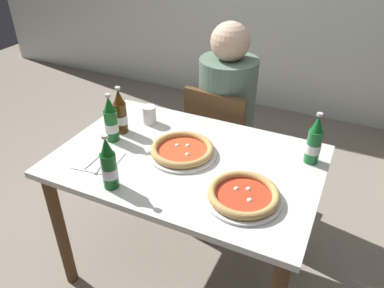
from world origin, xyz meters
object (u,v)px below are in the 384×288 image
(diner_seated, at_px, (226,124))
(beer_bottle_left, at_px, (109,166))
(pizza_marinara_far, at_px, (243,195))
(dining_table_main, at_px, (188,178))
(chair_behind_table, at_px, (221,141))
(beer_bottle_extra, at_px, (314,142))
(beer_bottle_center, at_px, (111,121))
(pizza_margherita_near, at_px, (182,150))
(napkin_with_cutlery, at_px, (99,160))
(beer_bottle_right, at_px, (120,113))
(paper_cup, at_px, (149,115))

(diner_seated, bearing_deg, beer_bottle_left, -98.17)
(pizza_marinara_far, bearing_deg, dining_table_main, 153.54)
(chair_behind_table, bearing_deg, beer_bottle_extra, 151.59)
(beer_bottle_center, bearing_deg, diner_seated, 62.48)
(chair_behind_table, xyz_separation_m, pizza_margherita_near, (0.03, -0.59, 0.29))
(beer_bottle_left, xyz_separation_m, napkin_with_cutlery, (-0.16, 0.12, -0.10))
(chair_behind_table, xyz_separation_m, beer_bottle_right, (-0.35, -0.53, 0.37))
(beer_bottle_extra, height_order, napkin_with_cutlery, beer_bottle_extra)
(chair_behind_table, relative_size, diner_seated, 0.70)
(dining_table_main, height_order, beer_bottle_left, beer_bottle_left)
(beer_bottle_right, bearing_deg, diner_seated, 58.80)
(dining_table_main, relative_size, diner_seated, 0.99)
(beer_bottle_extra, xyz_separation_m, napkin_with_cutlery, (-0.87, -0.41, -0.10))
(pizza_margherita_near, distance_m, napkin_with_cutlery, 0.38)
(pizza_margherita_near, height_order, pizza_marinara_far, same)
(beer_bottle_center, distance_m, paper_cup, 0.24)
(beer_bottle_right, xyz_separation_m, paper_cup, (0.08, 0.14, -0.06))
(beer_bottle_center, distance_m, beer_bottle_right, 0.09)
(dining_table_main, bearing_deg, pizza_margherita_near, 148.21)
(beer_bottle_center, height_order, beer_bottle_right, same)
(diner_seated, bearing_deg, beer_bottle_center, -117.52)
(chair_behind_table, xyz_separation_m, paper_cup, (-0.27, -0.39, 0.32))
(pizza_margherita_near, distance_m, beer_bottle_right, 0.38)
(beer_bottle_extra, xyz_separation_m, paper_cup, (-0.84, -0.00, -0.06))
(pizza_marinara_far, distance_m, beer_bottle_extra, 0.43)
(beer_bottle_right, distance_m, paper_cup, 0.17)
(chair_behind_table, height_order, napkin_with_cutlery, chair_behind_table)
(pizza_margherita_near, bearing_deg, diner_seated, 91.67)
(pizza_marinara_far, relative_size, beer_bottle_extra, 1.25)
(beer_bottle_left, bearing_deg, beer_bottle_center, 124.22)
(diner_seated, xyz_separation_m, beer_bottle_right, (-0.35, -0.58, 0.27))
(diner_seated, relative_size, paper_cup, 12.73)
(pizza_margherita_near, bearing_deg, pizza_marinara_far, -27.04)
(dining_table_main, distance_m, napkin_with_cutlery, 0.42)
(dining_table_main, relative_size, paper_cup, 12.63)
(pizza_marinara_far, bearing_deg, paper_cup, 149.93)
(dining_table_main, xyz_separation_m, beer_bottle_right, (-0.41, 0.08, 0.22))
(dining_table_main, bearing_deg, beer_bottle_center, -178.81)
(beer_bottle_extra, bearing_deg, dining_table_main, -157.04)
(dining_table_main, bearing_deg, paper_cup, 146.62)
(paper_cup, bearing_deg, dining_table_main, -33.38)
(dining_table_main, relative_size, chair_behind_table, 1.41)
(diner_seated, relative_size, beer_bottle_left, 4.89)
(pizza_marinara_far, bearing_deg, beer_bottle_center, 168.15)
(chair_behind_table, relative_size, napkin_with_cutlery, 4.18)
(beer_bottle_extra, bearing_deg, beer_bottle_center, -166.15)
(beer_bottle_center, relative_size, paper_cup, 2.60)
(beer_bottle_center, relative_size, napkin_with_cutlery, 1.21)
(beer_bottle_left, bearing_deg, paper_cup, 104.04)
(dining_table_main, relative_size, pizza_marinara_far, 3.88)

